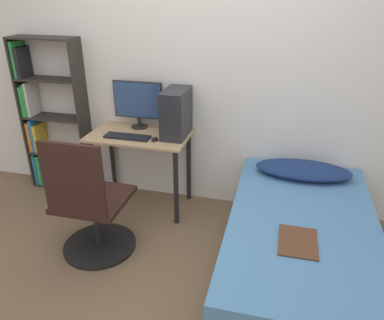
{
  "coord_description": "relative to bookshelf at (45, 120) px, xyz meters",
  "views": [
    {
      "loc": [
        0.73,
        -1.83,
        1.98
      ],
      "look_at": [
        0.09,
        0.69,
        0.75
      ],
      "focal_mm": 35.0,
      "sensor_mm": 36.0,
      "label": 1
    }
  ],
  "objects": [
    {
      "name": "magazine",
      "position": [
        2.49,
        -1.09,
        -0.23
      ],
      "size": [
        0.24,
        0.32,
        0.01
      ],
      "color": "#56331E",
      "rests_on": "bed"
    },
    {
      "name": "pc_tower",
      "position": [
        1.41,
        -0.1,
        0.21
      ],
      "size": [
        0.2,
        0.38,
        0.42
      ],
      "color": "#232328",
      "rests_on": "desk"
    },
    {
      "name": "office_chair",
      "position": [
        0.96,
        -0.94,
        -0.35
      ],
      "size": [
        0.59,
        0.59,
        1.03
      ],
      "color": "black",
      "rests_on": "ground_plane"
    },
    {
      "name": "pillow",
      "position": [
        2.53,
        -0.15,
        -0.18
      ],
      "size": [
        0.79,
        0.36,
        0.11
      ],
      "color": "navy",
      "rests_on": "bed"
    },
    {
      "name": "wall_back",
      "position": [
        1.58,
        0.14,
        0.51
      ],
      "size": [
        8.0,
        0.05,
        2.5
      ],
      "color": "silver",
      "rests_on": "ground_plane"
    },
    {
      "name": "mouse",
      "position": [
        1.26,
        -0.27,
        0.02
      ],
      "size": [
        0.06,
        0.09,
        0.02
      ],
      "color": "black",
      "rests_on": "desk"
    },
    {
      "name": "bookshelf",
      "position": [
        0.0,
        0.0,
        0.0
      ],
      "size": [
        0.66,
        0.22,
        1.54
      ],
      "color": "#2D2823",
      "rests_on": "ground_plane"
    },
    {
      "name": "monitor",
      "position": [
        1.01,
        0.01,
        0.25
      ],
      "size": [
        0.48,
        0.16,
        0.44
      ],
      "color": "black",
      "rests_on": "desk"
    },
    {
      "name": "ground_plane",
      "position": [
        1.58,
        -1.28,
        -0.74
      ],
      "size": [
        14.0,
        14.0,
        0.0
      ],
      "primitive_type": "plane",
      "color": "brown"
    },
    {
      "name": "bed",
      "position": [
        2.53,
        -0.82,
        -0.49
      ],
      "size": [
        1.04,
        1.87,
        0.5
      ],
      "color": "#4C3D2D",
      "rests_on": "ground_plane"
    },
    {
      "name": "desk",
      "position": [
        1.07,
        -0.16,
        -0.13
      ],
      "size": [
        0.91,
        0.54,
        0.74
      ],
      "color": "tan",
      "rests_on": "ground_plane"
    },
    {
      "name": "keyboard",
      "position": [
        1.0,
        -0.27,
        0.02
      ],
      "size": [
        0.41,
        0.12,
        0.02
      ],
      "color": "black",
      "rests_on": "desk"
    }
  ]
}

